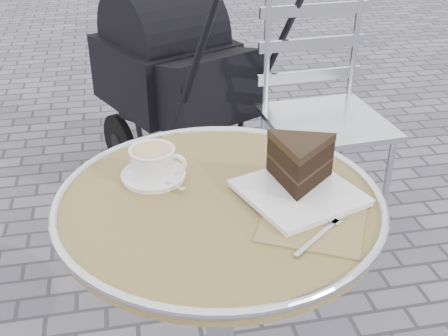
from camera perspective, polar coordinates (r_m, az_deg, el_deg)
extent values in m
cylinder|color=silver|center=(1.45, -0.42, -15.42)|extent=(0.07, 0.07, 0.67)
cylinder|color=tan|center=(1.23, -0.48, -3.74)|extent=(0.70, 0.70, 0.03)
torus|color=silver|center=(1.22, -0.49, -3.15)|extent=(0.72, 0.72, 0.02)
cylinder|color=white|center=(1.30, -7.16, -0.82)|extent=(0.14, 0.14, 0.01)
cylinder|color=white|center=(1.29, -7.27, 0.61)|extent=(0.13, 0.13, 0.06)
torus|color=white|center=(1.27, -4.92, 0.44)|extent=(0.05, 0.03, 0.05)
cylinder|color=beige|center=(1.27, -7.35, 1.75)|extent=(0.09, 0.09, 0.01)
cube|color=#8E744E|center=(1.16, 9.07, -5.37)|extent=(0.28, 0.28, 0.00)
cube|color=white|center=(1.23, 7.60, -2.57)|extent=(0.28, 0.28, 0.01)
cylinder|color=silver|center=(2.07, 7.19, -4.33)|extent=(0.03, 0.03, 0.49)
cylinder|color=silver|center=(2.23, 16.02, -2.81)|extent=(0.03, 0.03, 0.49)
cylinder|color=silver|center=(2.37, 3.93, 0.42)|extent=(0.03, 0.03, 0.49)
cylinder|color=silver|center=(2.50, 11.93, 1.48)|extent=(0.03, 0.03, 0.49)
cube|color=silver|center=(2.17, 10.34, 4.65)|extent=(0.46, 0.46, 0.02)
cube|color=black|center=(2.53, -3.86, 8.33)|extent=(0.66, 0.78, 0.40)
cylinder|color=black|center=(2.38, -3.84, -3.65)|extent=(0.11, 0.18, 0.18)
cylinder|color=black|center=(2.60, 3.93, -0.65)|extent=(0.11, 0.18, 0.18)
cylinder|color=black|center=(2.82, -10.54, 2.60)|extent=(0.15, 0.27, 0.28)
cylinder|color=black|center=(3.00, -3.41, 4.78)|extent=(0.15, 0.27, 0.28)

